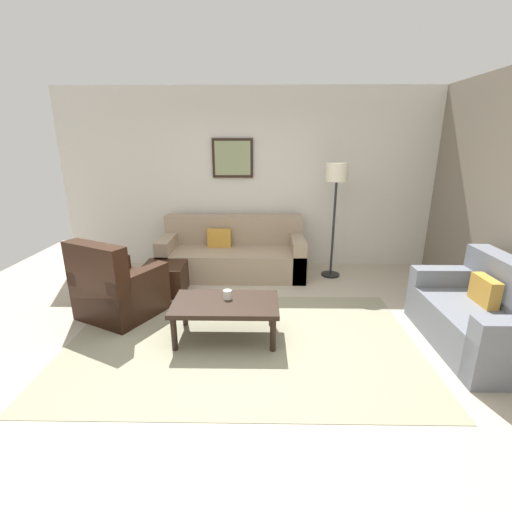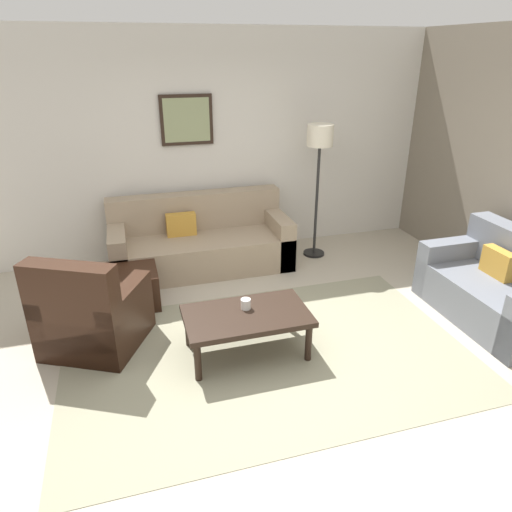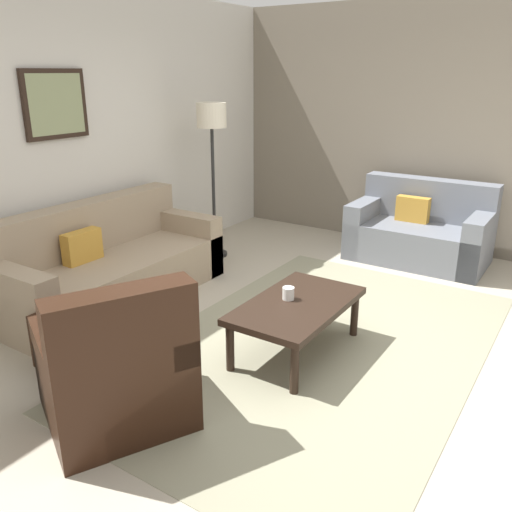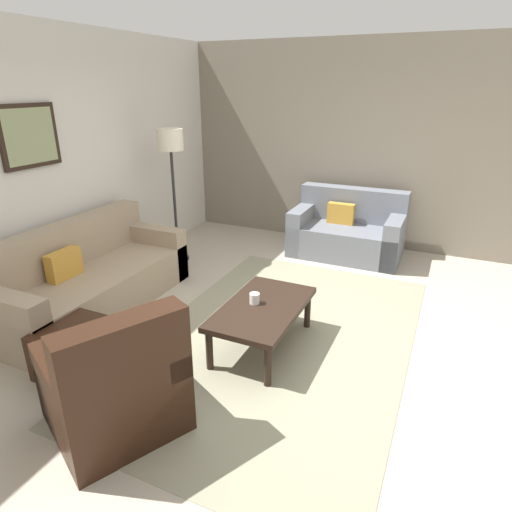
{
  "view_description": "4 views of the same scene",
  "coord_description": "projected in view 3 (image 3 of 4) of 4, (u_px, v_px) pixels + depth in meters",
  "views": [
    {
      "loc": [
        0.2,
        -3.32,
        2.0
      ],
      "look_at": [
        0.15,
        0.15,
        0.9
      ],
      "focal_mm": 25.32,
      "sensor_mm": 36.0,
      "label": 1
    },
    {
      "loc": [
        -1.08,
        -3.29,
        2.53
      ],
      "look_at": [
        0.04,
        0.52,
        0.76
      ],
      "focal_mm": 32.47,
      "sensor_mm": 36.0,
      "label": 2
    },
    {
      "loc": [
        -3.33,
        -1.61,
        2.03
      ],
      "look_at": [
        -0.18,
        0.45,
        0.71
      ],
      "focal_mm": 37.19,
      "sensor_mm": 36.0,
      "label": 3
    },
    {
      "loc": [
        -3.27,
        -1.26,
        2.22
      ],
      "look_at": [
        -0.2,
        0.15,
        0.88
      ],
      "focal_mm": 30.64,
      "sensor_mm": 36.0,
      "label": 4
    }
  ],
  "objects": [
    {
      "name": "couch_loveseat",
      "position": [
        421.0,
        233.0,
        5.96
      ],
      "size": [
        0.85,
        1.46,
        0.88
      ],
      "color": "slate",
      "rests_on": "ground_plane"
    },
    {
      "name": "coffee_table",
      "position": [
        297.0,
        309.0,
        3.93
      ],
      "size": [
        1.1,
        0.64,
        0.41
      ],
      "color": "black",
      "rests_on": "ground_plane"
    },
    {
      "name": "armchair_leather",
      "position": [
        118.0,
        378.0,
        3.14
      ],
      "size": [
        1.08,
        1.08,
        0.95
      ],
      "color": "black",
      "rests_on": "ground_plane"
    },
    {
      "name": "ground_plane",
      "position": [
        317.0,
        346.0,
        4.13
      ],
      "size": [
        8.0,
        8.0,
        0.0
      ],
      "primitive_type": "plane",
      "color": "#B2A893"
    },
    {
      "name": "rear_partition",
      "position": [
        77.0,
        141.0,
        5.01
      ],
      "size": [
        6.0,
        0.12,
        2.8
      ],
      "primitive_type": "cube",
      "color": "silver",
      "rests_on": "ground_plane"
    },
    {
      "name": "stone_feature_panel",
      "position": [
        442.0,
        129.0,
        6.04
      ],
      "size": [
        0.12,
        5.2,
        2.8
      ],
      "primitive_type": "cube",
      "color": "slate",
      "rests_on": "ground_plane"
    },
    {
      "name": "couch_main",
      "position": [
        105.0,
        267.0,
        4.93
      ],
      "size": [
        2.18,
        0.91,
        0.88
      ],
      "color": "gray",
      "rests_on": "ground_plane"
    },
    {
      "name": "lamp_standing",
      "position": [
        212.0,
        131.0,
        5.7
      ],
      "size": [
        0.32,
        0.32,
        1.71
      ],
      "color": "black",
      "rests_on": "ground_plane"
    },
    {
      "name": "cup",
      "position": [
        288.0,
        293.0,
        3.95
      ],
      "size": [
        0.09,
        0.09,
        0.09
      ],
      "primitive_type": "cylinder",
      "color": "white",
      "rests_on": "coffee_table"
    },
    {
      "name": "framed_artwork",
      "position": [
        55.0,
        104.0,
        4.65
      ],
      "size": [
        0.64,
        0.04,
        0.6
      ],
      "color": "black"
    },
    {
      "name": "area_rug",
      "position": [
        317.0,
        345.0,
        4.13
      ],
      "size": [
        3.59,
        2.29,
        0.01
      ],
      "primitive_type": "cube",
      "color": "gray",
      "rests_on": "ground_plane"
    },
    {
      "name": "ottoman",
      "position": [
        87.0,
        337.0,
        3.85
      ],
      "size": [
        0.56,
        0.56,
        0.4
      ],
      "primitive_type": "cube",
      "color": "black",
      "rests_on": "ground_plane"
    }
  ]
}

